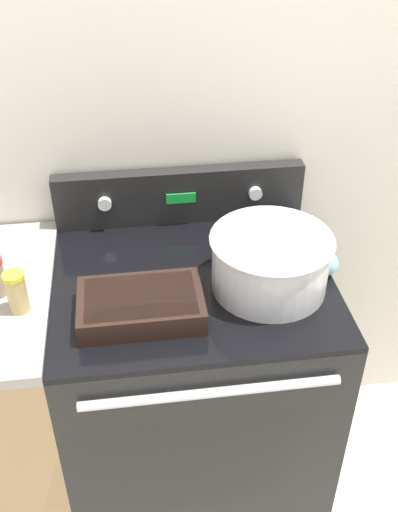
% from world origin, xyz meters
% --- Properties ---
extents(kitchen_wall, '(8.00, 0.05, 2.50)m').
position_xyz_m(kitchen_wall, '(0.00, 0.69, 1.25)').
color(kitchen_wall, silver).
rests_on(kitchen_wall, ground_plane).
extents(stove_range, '(0.76, 0.69, 0.92)m').
position_xyz_m(stove_range, '(0.00, 0.33, 0.46)').
color(stove_range, black).
rests_on(stove_range, ground_plane).
extents(control_panel, '(0.76, 0.07, 0.17)m').
position_xyz_m(control_panel, '(0.00, 0.63, 1.00)').
color(control_panel, black).
rests_on(control_panel, stove_range).
extents(mixing_bowl, '(0.32, 0.32, 0.16)m').
position_xyz_m(mixing_bowl, '(0.20, 0.26, 1.01)').
color(mixing_bowl, silver).
rests_on(mixing_bowl, stove_range).
extents(casserole_dish, '(0.31, 0.20, 0.06)m').
position_xyz_m(casserole_dish, '(-0.15, 0.19, 0.95)').
color(casserole_dish, black).
rests_on(casserole_dish, stove_range).
extents(ladle, '(0.07, 0.32, 0.07)m').
position_xyz_m(ladle, '(0.37, 0.32, 0.95)').
color(ladle, '#7AB2C6').
rests_on(ladle, stove_range).
extents(spice_jar_yellow_cap, '(0.05, 0.05, 0.11)m').
position_xyz_m(spice_jar_yellow_cap, '(-0.45, 0.24, 0.99)').
color(spice_jar_yellow_cap, tan).
rests_on(spice_jar_yellow_cap, side_counter).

